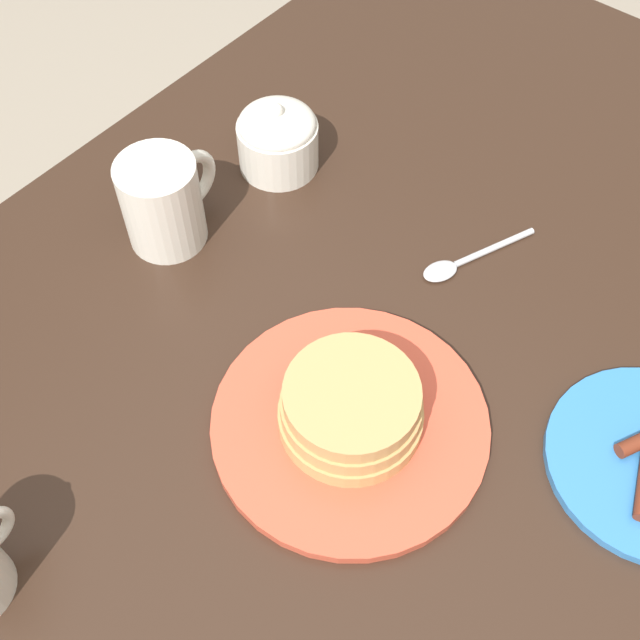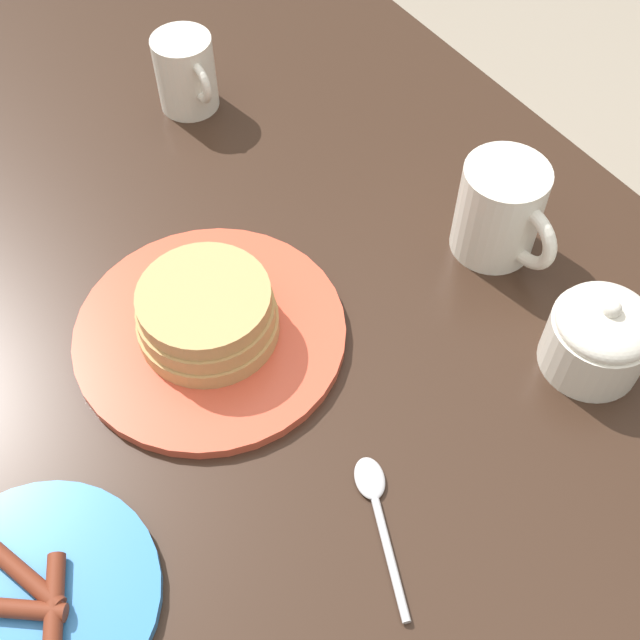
% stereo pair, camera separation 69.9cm
% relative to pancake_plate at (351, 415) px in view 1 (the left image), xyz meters
% --- Properties ---
extents(ground_plane, '(8.00, 8.00, 0.00)m').
position_rel_pancake_plate_xyz_m(ground_plane, '(0.04, 0.06, -0.80)').
color(ground_plane, gray).
extents(dining_table, '(1.40, 0.83, 0.78)m').
position_rel_pancake_plate_xyz_m(dining_table, '(0.04, 0.06, -0.15)').
color(dining_table, '#332116').
rests_on(dining_table, ground_plane).
extents(pancake_plate, '(0.25, 0.25, 0.07)m').
position_rel_pancake_plate_xyz_m(pancake_plate, '(0.00, 0.00, 0.00)').
color(pancake_plate, '#DB5138').
rests_on(pancake_plate, dining_table).
extents(coffee_mug, '(0.12, 0.08, 0.10)m').
position_rel_pancake_plate_xyz_m(coffee_mug, '(0.06, 0.29, 0.03)').
color(coffee_mug, silver).
rests_on(coffee_mug, dining_table).
extents(sugar_bowl, '(0.09, 0.09, 0.09)m').
position_rel_pancake_plate_xyz_m(sugar_bowl, '(0.22, 0.27, 0.02)').
color(sugar_bowl, silver).
rests_on(sugar_bowl, dining_table).
extents(spoon, '(0.13, 0.07, 0.01)m').
position_rel_pancake_plate_xyz_m(spoon, '(0.23, 0.03, -0.02)').
color(spoon, silver).
rests_on(spoon, dining_table).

